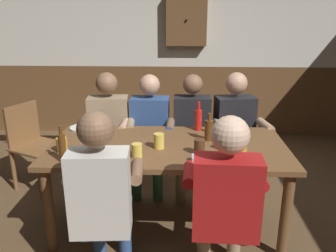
% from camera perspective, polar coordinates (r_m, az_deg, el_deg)
% --- Properties ---
extents(ground_plane, '(7.12, 7.12, 0.00)m').
position_cam_1_polar(ground_plane, '(3.00, -0.17, -17.89)').
color(ground_plane, brown).
extents(back_wall_upper, '(5.93, 0.12, 1.49)m').
position_cam_1_polar(back_wall_upper, '(5.11, 1.18, 18.15)').
color(back_wall_upper, silver).
extents(back_wall_wainscot, '(5.93, 0.12, 1.02)m').
position_cam_1_polar(back_wall_wainscot, '(5.26, 1.09, 4.37)').
color(back_wall_wainscot, brown).
rests_on(back_wall_wainscot, ground_plane).
extents(dining_table, '(1.91, 0.95, 0.75)m').
position_cam_1_polar(dining_table, '(2.85, -0.01, -4.86)').
color(dining_table, brown).
rests_on(dining_table, ground_plane).
extents(person_0, '(0.57, 0.55, 1.20)m').
position_cam_1_polar(person_0, '(3.57, -9.83, 0.02)').
color(person_0, '#997F60').
rests_on(person_0, ground_plane).
extents(person_1, '(0.53, 0.52, 1.19)m').
position_cam_1_polar(person_1, '(3.51, -3.09, -0.30)').
color(person_1, '#2D4C84').
rests_on(person_1, ground_plane).
extents(person_2, '(0.52, 0.54, 1.19)m').
position_cam_1_polar(person_2, '(3.49, 3.97, -0.49)').
color(person_2, black).
rests_on(person_2, ground_plane).
extents(person_3, '(0.57, 0.58, 1.21)m').
position_cam_1_polar(person_3, '(3.54, 11.16, -0.17)').
color(person_3, black).
rests_on(person_3, ground_plane).
extents(person_4, '(0.52, 0.54, 1.24)m').
position_cam_1_polar(person_4, '(2.27, -10.79, -10.89)').
color(person_4, silver).
rests_on(person_4, ground_plane).
extents(person_5, '(0.55, 0.51, 1.23)m').
position_cam_1_polar(person_5, '(2.22, 9.43, -11.45)').
color(person_5, '#AD1919').
rests_on(person_5, ground_plane).
extents(chair_empty_near_right, '(0.59, 0.59, 0.88)m').
position_cam_1_polar(chair_empty_near_right, '(3.86, -21.40, -2.66)').
color(chair_empty_near_right, brown).
rests_on(chair_empty_near_right, ground_plane).
extents(table_candle, '(0.04, 0.04, 0.08)m').
position_cam_1_polar(table_candle, '(3.12, 6.54, -0.24)').
color(table_candle, '#F9E08C').
rests_on(table_candle, dining_table).
extents(condiment_caddy, '(0.14, 0.10, 0.05)m').
position_cam_1_polar(condiment_caddy, '(2.49, 5.56, -5.50)').
color(condiment_caddy, '#B2B7BC').
rests_on(condiment_caddy, dining_table).
extents(plate_0, '(0.24, 0.24, 0.01)m').
position_cam_1_polar(plate_0, '(3.29, -13.88, -0.27)').
color(plate_0, white).
rests_on(plate_0, dining_table).
extents(bottle_0, '(0.06, 0.06, 0.20)m').
position_cam_1_polar(bottle_0, '(2.60, -11.23, -3.46)').
color(bottle_0, '#593314').
rests_on(bottle_0, dining_table).
extents(bottle_1, '(0.07, 0.07, 0.26)m').
position_cam_1_polar(bottle_1, '(3.14, 5.03, 1.13)').
color(bottle_1, red).
rests_on(bottle_1, dining_table).
extents(bottle_2, '(0.05, 0.05, 0.27)m').
position_cam_1_polar(bottle_2, '(2.58, -17.05, -3.29)').
color(bottle_2, '#593314').
rests_on(bottle_2, dining_table).
extents(bottle_3, '(0.07, 0.07, 0.23)m').
position_cam_1_polar(bottle_3, '(2.90, 6.75, -0.60)').
color(bottle_3, '#593314').
rests_on(bottle_3, dining_table).
extents(pint_glass_0, '(0.08, 0.08, 0.13)m').
position_cam_1_polar(pint_glass_0, '(2.86, 10.70, -1.58)').
color(pint_glass_0, '#4C2D19').
rests_on(pint_glass_0, dining_table).
extents(pint_glass_1, '(0.08, 0.08, 0.12)m').
position_cam_1_polar(pint_glass_1, '(2.62, 5.19, -3.41)').
color(pint_glass_1, '#4C2D19').
rests_on(pint_glass_1, dining_table).
extents(pint_glass_2, '(0.08, 0.08, 0.12)m').
position_cam_1_polar(pint_glass_2, '(2.60, 11.96, -3.89)').
color(pint_glass_2, gold).
rests_on(pint_glass_2, dining_table).
extents(pint_glass_3, '(0.08, 0.08, 0.12)m').
position_cam_1_polar(pint_glass_3, '(2.72, -1.49, -2.48)').
color(pint_glass_3, '#E5C64C').
rests_on(pint_glass_3, dining_table).
extents(pint_glass_4, '(0.06, 0.06, 0.13)m').
position_cam_1_polar(pint_glass_4, '(2.70, 9.70, -2.81)').
color(pint_glass_4, '#E5C64C').
rests_on(pint_glass_4, dining_table).
extents(pint_glass_5, '(0.08, 0.08, 0.10)m').
position_cam_1_polar(pint_glass_5, '(2.57, -5.15, -4.03)').
color(pint_glass_5, '#E5C64C').
rests_on(pint_glass_5, dining_table).
extents(pint_glass_6, '(0.08, 0.08, 0.11)m').
position_cam_1_polar(pint_glass_6, '(2.77, -17.10, -3.01)').
color(pint_glass_6, gold).
rests_on(pint_glass_6, dining_table).
extents(wall_dart_cabinet, '(0.56, 0.15, 0.70)m').
position_cam_1_polar(wall_dart_cabinet, '(4.98, 3.07, 17.10)').
color(wall_dart_cabinet, brown).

